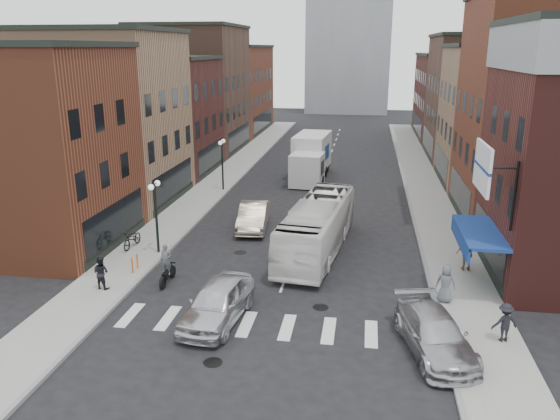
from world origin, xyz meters
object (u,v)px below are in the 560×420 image
(streetlamp_far, at_px, (222,155))
(bike_rack, at_px, (135,263))
(motorcycle_rider, at_px, (167,265))
(box_truck, at_px, (311,158))
(transit_bus, at_px, (317,227))
(curb_car, at_px, (435,334))
(streetlamp_near, at_px, (155,204))
(ped_right_c, at_px, (446,283))
(ped_right_a, at_px, (505,322))
(sedan_left_far, at_px, (253,217))
(billboard_sign, at_px, (485,169))
(sedan_left_near, at_px, (217,302))
(parked_bicycle, at_px, (132,239))
(ped_left_solo, at_px, (101,273))
(ped_right_b, at_px, (468,253))

(streetlamp_far, bearing_deg, bike_rack, -90.69)
(streetlamp_far, xyz_separation_m, bike_rack, (-0.20, -16.70, -2.36))
(streetlamp_far, xyz_separation_m, motorcycle_rider, (1.84, -17.63, -1.97))
(box_truck, relative_size, transit_bus, 0.83)
(motorcycle_rider, bearing_deg, curb_car, -22.46)
(streetlamp_near, distance_m, ped_right_c, 15.41)
(ped_right_a, bearing_deg, sedan_left_far, -60.15)
(billboard_sign, height_order, ped_right_c, billboard_sign)
(streetlamp_far, height_order, sedan_left_near, streetlamp_far)
(motorcycle_rider, bearing_deg, parked_bicycle, 128.22)
(sedan_left_far, xyz_separation_m, curb_car, (9.63, -13.19, -0.06))
(bike_rack, height_order, sedan_left_far, sedan_left_far)
(streetlamp_far, bearing_deg, parked_bicycle, -97.21)
(curb_car, bearing_deg, motorcycle_rider, 146.55)
(sedan_left_far, relative_size, ped_right_a, 3.14)
(curb_car, bearing_deg, ped_left_solo, 154.71)
(box_truck, xyz_separation_m, sedan_left_far, (-2.14, -14.12, -1.05))
(bike_rack, height_order, parked_bicycle, parked_bicycle)
(parked_bicycle, height_order, ped_left_solo, ped_left_solo)
(transit_bus, distance_m, curb_car, 11.14)
(sedan_left_near, distance_m, sedan_left_far, 12.14)
(transit_bus, distance_m, ped_right_c, 8.39)
(bike_rack, bearing_deg, streetlamp_far, 89.31)
(billboard_sign, relative_size, box_truck, 0.42)
(sedan_left_near, height_order, ped_left_solo, ped_left_solo)
(billboard_sign, xyz_separation_m, streetlamp_far, (-15.99, 17.50, -3.22))
(parked_bicycle, distance_m, ped_right_a, 19.78)
(streetlamp_far, bearing_deg, ped_right_a, -51.67)
(box_truck, height_order, ped_left_solo, box_truck)
(box_truck, relative_size, ped_right_b, 4.76)
(parked_bicycle, bearing_deg, box_truck, 70.09)
(motorcycle_rider, distance_m, ped_left_solo, 3.01)
(billboard_sign, bearing_deg, sedan_left_near, -162.48)
(sedan_left_near, distance_m, parked_bicycle, 10.14)
(streetlamp_far, height_order, curb_car, streetlamp_far)
(curb_car, distance_m, ped_right_a, 2.88)
(motorcycle_rider, bearing_deg, ped_right_a, -15.48)
(transit_bus, bearing_deg, box_truck, 104.05)
(curb_car, relative_size, ped_right_a, 3.30)
(transit_bus, bearing_deg, ped_left_solo, -137.76)
(motorcycle_rider, relative_size, ped_left_solo, 1.27)
(sedan_left_near, relative_size, ped_left_solo, 3.18)
(curb_car, xyz_separation_m, ped_right_a, (2.70, 0.98, 0.18))
(streetlamp_near, distance_m, motorcycle_rider, 4.52)
(billboard_sign, relative_size, sedan_left_far, 0.76)
(ped_right_c, bearing_deg, bike_rack, 5.94)
(sedan_left_near, bearing_deg, parked_bicycle, 139.74)
(sedan_left_near, height_order, ped_right_c, ped_right_c)
(box_truck, relative_size, sedan_left_far, 1.81)
(motorcycle_rider, xyz_separation_m, ped_left_solo, (-2.71, -1.30, -0.00))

